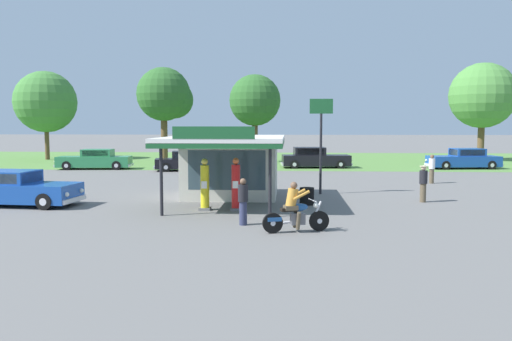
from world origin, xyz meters
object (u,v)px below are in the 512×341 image
parked_car_back_row_centre (464,159)px  spare_tire_stack (307,196)px  motorcycle_with_rider (295,211)px  parked_car_back_row_far_right (189,162)px  bystander_strolling_foreground (243,201)px  bystander_admiring_sedan (423,183)px  bystander_chatting_near_pumps (432,168)px  parked_car_back_row_left (315,158)px  gas_pump_nearside (205,186)px  roadside_pole_sign (321,129)px  parked_car_back_row_centre_left (95,160)px  gas_pump_offside (236,186)px  featured_classic_sedan (17,189)px

parked_car_back_row_centre → spare_tire_stack: (-12.54, -18.32, -0.34)m
motorcycle_with_rider → spare_tire_stack: 5.51m
parked_car_back_row_far_right → bystander_strolling_foreground: (5.74, -19.82, 0.16)m
bystander_admiring_sedan → spare_tire_stack: bearing=-168.3°
bystander_admiring_sedan → bystander_chatting_near_pumps: bearing=72.0°
motorcycle_with_rider → bystander_chatting_near_pumps: 15.85m
parked_car_back_row_centre → bystander_strolling_foreground: bearing=-123.0°
bystander_strolling_foreground → parked_car_back_row_far_right: bearing=106.2°
parked_car_back_row_left → spare_tire_stack: bearing=-93.8°
gas_pump_nearside → parked_car_back_row_far_right: (-3.98, 16.93, -0.27)m
parked_car_back_row_far_right → roadside_pole_sign: 15.08m
gas_pump_nearside → bystander_admiring_sedan: (9.06, 2.61, -0.08)m
parked_car_back_row_centre_left → bystander_chatting_near_pumps: bystander_chatting_near_pumps is taller
bystander_chatting_near_pumps → bystander_admiring_sedan: bearing=-108.0°
parked_car_back_row_far_right → bystander_admiring_sedan: size_ratio=3.32×
spare_tire_stack → bystander_admiring_sedan: bearing=11.7°
gas_pump_offside → parked_car_back_row_centre: gas_pump_offside is taller
gas_pump_offside → bystander_chatting_near_pumps: size_ratio=1.25×
gas_pump_nearside → parked_car_back_row_centre: bearing=50.2°
bystander_admiring_sedan → spare_tire_stack: 5.16m
gas_pump_nearside → parked_car_back_row_left: gas_pump_nearside is taller
gas_pump_offside → featured_classic_sedan: size_ratio=0.40×
gas_pump_offside → parked_car_back_row_left: (4.05, 19.95, -0.21)m
gas_pump_nearside → roadside_pole_sign: size_ratio=0.44×
featured_classic_sedan → roadside_pole_sign: bearing=18.8°
gas_pump_nearside → bystander_chatting_near_pumps: bearing=40.7°
parked_car_back_row_far_right → bystander_strolling_foreground: 20.63m
bystander_admiring_sedan → motorcycle_with_rider: bearing=-130.6°
parked_car_back_row_far_right → parked_car_back_row_left: (9.25, 3.02, 0.07)m
parked_car_back_row_far_right → spare_tire_stack: 17.33m
parked_car_back_row_centre → parked_car_back_row_centre_left: parked_car_back_row_centre is taller
bystander_admiring_sedan → roadside_pole_sign: (-4.26, 2.32, 2.28)m
parked_car_back_row_centre_left → bystander_admiring_sedan: size_ratio=3.57×
motorcycle_with_rider → bystander_admiring_sedan: 8.59m
parked_car_back_row_left → bystander_chatting_near_pumps: bystander_chatting_near_pumps is taller
parked_car_back_row_far_right → gas_pump_offside: bearing=-72.9°
parked_car_back_row_centre_left → roadside_pole_sign: bearing=-38.5°
parked_car_back_row_far_right → bystander_strolling_foreground: bystander_strolling_foreground is taller
motorcycle_with_rider → parked_car_back_row_centre: motorcycle_with_rider is taller
parked_car_back_row_centre → parked_car_back_row_left: size_ratio=1.01×
parked_car_back_row_left → parked_car_back_row_centre_left: size_ratio=0.97×
spare_tire_stack → parked_car_back_row_centre_left: bearing=133.5°
gas_pump_offside → parked_car_back_row_far_right: 17.72m
spare_tire_stack → gas_pump_nearside: bearing=-158.8°
parked_car_back_row_left → roadside_pole_sign: bearing=-91.8°
featured_classic_sedan → parked_car_back_row_far_right: (3.94, 16.33, -0.01)m
featured_classic_sedan → parked_car_back_row_left: (13.18, 19.35, 0.07)m
parked_car_back_row_centre → bystander_strolling_foreground: bystander_strolling_foreground is taller
parked_car_back_row_centre → bystander_admiring_sedan: (-7.51, -17.27, 0.14)m
bystander_admiring_sedan → bystander_chatting_near_pumps: bystander_chatting_near_pumps is taller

